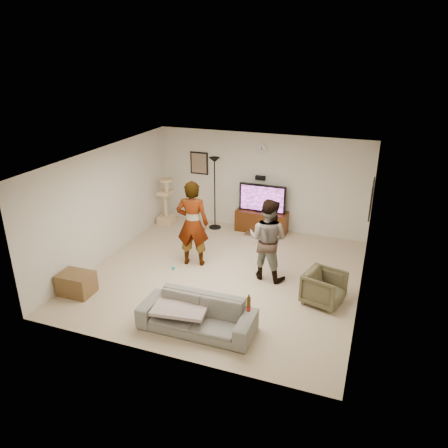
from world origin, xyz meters
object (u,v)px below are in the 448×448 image
(tv, at_px, (262,198))
(cat_tree, at_px, (165,201))
(beer_bottle, at_px, (249,304))
(sofa, at_px, (197,315))
(tv_stand, at_px, (262,221))
(floor_lamp, at_px, (215,194))
(person_left, at_px, (193,224))
(person_right, at_px, (268,239))
(side_table, at_px, (76,284))
(armchair, at_px, (324,288))

(tv, bearing_deg, cat_tree, -172.62)
(beer_bottle, bearing_deg, sofa, 180.00)
(tv, xyz_separation_m, sofa, (0.13, -4.46, -0.62))
(tv_stand, height_order, cat_tree, cat_tree)
(cat_tree, bearing_deg, beer_bottle, -48.69)
(floor_lamp, distance_m, person_left, 2.10)
(cat_tree, bearing_deg, person_right, -30.36)
(cat_tree, height_order, side_table, cat_tree)
(armchair, bearing_deg, side_table, 121.48)
(person_left, xyz_separation_m, beer_bottle, (1.95, -2.19, -0.25))
(tv, bearing_deg, beer_bottle, -76.96)
(tv_stand, height_order, side_table, tv_stand)
(tv_stand, relative_size, person_right, 0.78)
(person_right, bearing_deg, person_left, 8.47)
(floor_lamp, height_order, cat_tree, floor_lamp)
(armchair, bearing_deg, tv, 50.05)
(armchair, height_order, side_table, armchair)
(cat_tree, bearing_deg, tv_stand, 7.38)
(beer_bottle, bearing_deg, person_left, 131.63)
(beer_bottle, bearing_deg, armchair, 58.20)
(tv_stand, height_order, sofa, sofa)
(tv, xyz_separation_m, person_right, (0.76, -2.30, -0.05))
(person_left, bearing_deg, armchair, 156.76)
(cat_tree, distance_m, person_right, 3.88)
(tv, height_order, cat_tree, cat_tree)
(tv_stand, xyz_separation_m, person_left, (-0.92, -2.26, 0.67))
(cat_tree, distance_m, beer_bottle, 5.49)
(tv, xyz_separation_m, armchair, (2.01, -2.88, -0.59))
(person_left, relative_size, side_table, 2.95)
(cat_tree, xyz_separation_m, beer_bottle, (3.62, -4.12, 0.06))
(armchair, xyz_separation_m, side_table, (-4.53, -1.33, -0.10))
(tv_stand, xyz_separation_m, armchair, (2.01, -2.88, 0.04))
(person_right, distance_m, sofa, 2.32)
(tv_stand, xyz_separation_m, floor_lamp, (-1.22, -0.19, 0.67))
(person_left, distance_m, armchair, 3.06)
(tv_stand, distance_m, person_left, 2.53)
(person_left, bearing_deg, floor_lamp, -93.00)
(tv_stand, distance_m, sofa, 4.46)
(sofa, relative_size, armchair, 2.83)
(tv_stand, xyz_separation_m, person_right, (0.76, -2.30, 0.58))
(person_left, bearing_deg, tv, -123.41)
(tv, xyz_separation_m, cat_tree, (-2.59, -0.34, -0.27))
(person_left, bearing_deg, sofa, 104.13)
(person_left, height_order, side_table, person_left)
(tv, xyz_separation_m, beer_bottle, (1.03, -4.46, -0.21))
(floor_lamp, distance_m, cat_tree, 1.41)
(floor_lamp, relative_size, person_left, 1.00)
(floor_lamp, height_order, person_left, person_left)
(cat_tree, distance_m, person_left, 2.57)
(cat_tree, height_order, beer_bottle, cat_tree)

